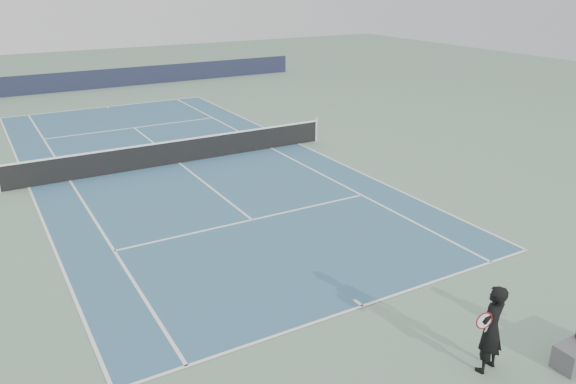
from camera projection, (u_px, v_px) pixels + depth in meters
ground at (179, 163)px, 22.08m from camera, size 80.00×80.00×0.00m
court_surface at (179, 163)px, 22.08m from camera, size 10.97×23.77×0.01m
tennis_net at (178, 151)px, 21.90m from camera, size 12.90×0.10×1.07m
windscreen_far at (84, 80)px, 36.33m from camera, size 30.00×0.25×1.20m
tennis_player at (491, 329)px, 10.18m from camera, size 0.82×0.60×1.76m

